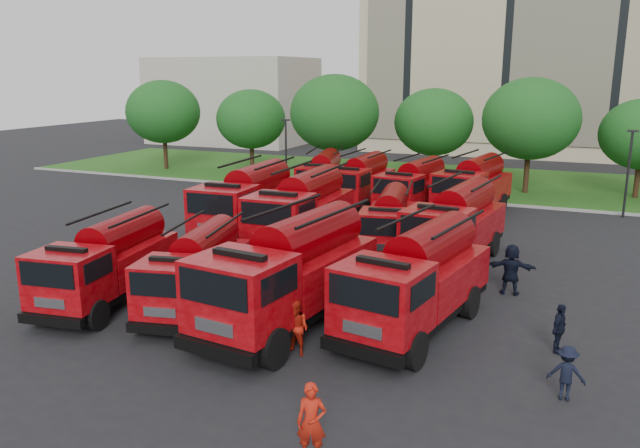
{
  "coord_description": "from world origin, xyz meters",
  "views": [
    {
      "loc": [
        9.44,
        -22.66,
        8.28
      ],
      "look_at": [
        -0.91,
        1.89,
        1.8
      ],
      "focal_mm": 35.0,
      "sensor_mm": 36.0,
      "label": 1
    }
  ],
  "objects_px": {
    "fire_truck_2": "(290,273)",
    "fire_truck_8": "(323,177)",
    "fire_truck_5": "(302,211)",
    "fire_truck_10": "(414,188)",
    "fire_truck_1": "(197,271)",
    "fire_truck_11": "(473,187)",
    "fire_truck_6": "(390,222)",
    "firefighter_4": "(256,281)",
    "fire_truck_4": "(249,202)",
    "fire_truck_7": "(456,225)",
    "firefighter_2": "(557,352)",
    "firefighter_1": "(296,355)",
    "firefighter_5": "(509,294)",
    "firefighter_3": "(564,399)",
    "fire_truck_0": "(108,262)",
    "fire_truck_3": "(417,280)",
    "fire_truck_9": "(360,182)"
  },
  "relations": [
    {
      "from": "firefighter_3",
      "to": "fire_truck_0",
      "type": "bearing_deg",
      "value": -3.1
    },
    {
      "from": "firefighter_1",
      "to": "fire_truck_0",
      "type": "bearing_deg",
      "value": -178.23
    },
    {
      "from": "firefighter_5",
      "to": "fire_truck_10",
      "type": "bearing_deg",
      "value": -65.45
    },
    {
      "from": "fire_truck_10",
      "to": "firefighter_3",
      "type": "bearing_deg",
      "value": -57.37
    },
    {
      "from": "fire_truck_1",
      "to": "fire_truck_5",
      "type": "bearing_deg",
      "value": 77.62
    },
    {
      "from": "fire_truck_7",
      "to": "fire_truck_2",
      "type": "bearing_deg",
      "value": -104.62
    },
    {
      "from": "fire_truck_6",
      "to": "firefighter_3",
      "type": "distance_m",
      "value": 14.12
    },
    {
      "from": "fire_truck_0",
      "to": "fire_truck_9",
      "type": "xyz_separation_m",
      "value": [
        2.97,
        19.4,
        0.09
      ]
    },
    {
      "from": "firefighter_3",
      "to": "firefighter_5",
      "type": "height_order",
      "value": "firefighter_5"
    },
    {
      "from": "fire_truck_3",
      "to": "fire_truck_4",
      "type": "xyz_separation_m",
      "value": [
        -10.95,
        8.37,
        0.12
      ]
    },
    {
      "from": "fire_truck_7",
      "to": "fire_truck_8",
      "type": "distance_m",
      "value": 14.76
    },
    {
      "from": "fire_truck_4",
      "to": "fire_truck_2",
      "type": "bearing_deg",
      "value": -57.19
    },
    {
      "from": "fire_truck_2",
      "to": "fire_truck_8",
      "type": "height_order",
      "value": "fire_truck_2"
    },
    {
      "from": "fire_truck_4",
      "to": "fire_truck_9",
      "type": "height_order",
      "value": "fire_truck_4"
    },
    {
      "from": "fire_truck_0",
      "to": "fire_truck_10",
      "type": "height_order",
      "value": "fire_truck_10"
    },
    {
      "from": "fire_truck_3",
      "to": "fire_truck_4",
      "type": "bearing_deg",
      "value": 152.42
    },
    {
      "from": "fire_truck_8",
      "to": "fire_truck_10",
      "type": "height_order",
      "value": "fire_truck_10"
    },
    {
      "from": "fire_truck_3",
      "to": "fire_truck_10",
      "type": "xyz_separation_m",
      "value": [
        -4.44,
        16.85,
        -0.1
      ]
    },
    {
      "from": "fire_truck_4",
      "to": "fire_truck_8",
      "type": "bearing_deg",
      "value": 86.71
    },
    {
      "from": "fire_truck_8",
      "to": "fire_truck_11",
      "type": "bearing_deg",
      "value": -14.86
    },
    {
      "from": "firefighter_1",
      "to": "firefighter_5",
      "type": "distance_m",
      "value": 9.6
    },
    {
      "from": "firefighter_1",
      "to": "fire_truck_11",
      "type": "bearing_deg",
      "value": 96.98
    },
    {
      "from": "fire_truck_0",
      "to": "fire_truck_6",
      "type": "distance_m",
      "value": 12.84
    },
    {
      "from": "fire_truck_2",
      "to": "fire_truck_6",
      "type": "distance_m",
      "value": 9.77
    },
    {
      "from": "firefighter_2",
      "to": "fire_truck_2",
      "type": "bearing_deg",
      "value": 116.47
    },
    {
      "from": "fire_truck_2",
      "to": "firefighter_3",
      "type": "distance_m",
      "value": 9.04
    },
    {
      "from": "fire_truck_6",
      "to": "firefighter_4",
      "type": "height_order",
      "value": "fire_truck_6"
    },
    {
      "from": "fire_truck_5",
      "to": "fire_truck_8",
      "type": "distance_m",
      "value": 11.11
    },
    {
      "from": "fire_truck_7",
      "to": "fire_truck_9",
      "type": "bearing_deg",
      "value": 136.41
    },
    {
      "from": "fire_truck_2",
      "to": "fire_truck_4",
      "type": "distance_m",
      "value": 11.98
    },
    {
      "from": "fire_truck_2",
      "to": "fire_truck_5",
      "type": "bearing_deg",
      "value": 119.24
    },
    {
      "from": "fire_truck_11",
      "to": "firefighter_5",
      "type": "xyz_separation_m",
      "value": [
        3.65,
        -13.19,
        -1.72
      ]
    },
    {
      "from": "fire_truck_2",
      "to": "firefighter_4",
      "type": "bearing_deg",
      "value": 139.5
    },
    {
      "from": "fire_truck_8",
      "to": "fire_truck_5",
      "type": "bearing_deg",
      "value": -85.47
    },
    {
      "from": "fire_truck_3",
      "to": "firefighter_4",
      "type": "bearing_deg",
      "value": 172.71
    },
    {
      "from": "fire_truck_7",
      "to": "firefighter_4",
      "type": "bearing_deg",
      "value": -133.38
    },
    {
      "from": "fire_truck_10",
      "to": "fire_truck_11",
      "type": "height_order",
      "value": "fire_truck_11"
    },
    {
      "from": "fire_truck_6",
      "to": "fire_truck_8",
      "type": "relative_size",
      "value": 0.91
    },
    {
      "from": "fire_truck_8",
      "to": "fire_truck_10",
      "type": "relative_size",
      "value": 1.01
    },
    {
      "from": "fire_truck_2",
      "to": "firefighter_1",
      "type": "height_order",
      "value": "fire_truck_2"
    },
    {
      "from": "fire_truck_10",
      "to": "fire_truck_11",
      "type": "bearing_deg",
      "value": 24.67
    },
    {
      "from": "fire_truck_3",
      "to": "fire_truck_5",
      "type": "height_order",
      "value": "fire_truck_5"
    },
    {
      "from": "fire_truck_8",
      "to": "firefighter_2",
      "type": "height_order",
      "value": "fire_truck_8"
    },
    {
      "from": "fire_truck_2",
      "to": "fire_truck_8",
      "type": "distance_m",
      "value": 20.75
    },
    {
      "from": "fire_truck_2",
      "to": "firefighter_2",
      "type": "bearing_deg",
      "value": 15.46
    },
    {
      "from": "fire_truck_1",
      "to": "fire_truck_11",
      "type": "xyz_separation_m",
      "value": [
        6.49,
        19.16,
        0.27
      ]
    },
    {
      "from": "fire_truck_4",
      "to": "fire_truck_5",
      "type": "height_order",
      "value": "fire_truck_4"
    },
    {
      "from": "fire_truck_2",
      "to": "fire_truck_8",
      "type": "bearing_deg",
      "value": 116.7
    },
    {
      "from": "fire_truck_5",
      "to": "fire_truck_10",
      "type": "relative_size",
      "value": 1.1
    },
    {
      "from": "fire_truck_2",
      "to": "fire_truck_9",
      "type": "bearing_deg",
      "value": 109.49
    }
  ]
}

